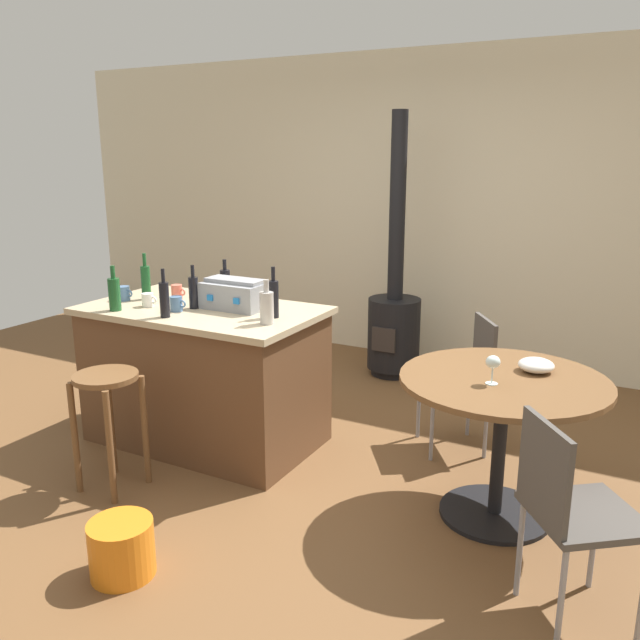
{
  "coord_description": "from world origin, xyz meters",
  "views": [
    {
      "loc": [
        1.8,
        -3.07,
        1.86
      ],
      "look_at": [
        0.02,
        0.23,
        0.88
      ],
      "focal_mm": 36.77,
      "sensor_mm": 36.0,
      "label": 1
    }
  ],
  "objects_px": {
    "bottle_2": "(274,298)",
    "bottle_6": "(114,293)",
    "wine_glass": "(493,363)",
    "cup_3": "(148,300)",
    "bottle_0": "(194,292)",
    "cup_1": "(177,292)",
    "bottle_5": "(225,283)",
    "cup_0": "(177,304)",
    "bottle_4": "(267,307)",
    "folding_chair_near": "(569,505)",
    "kitchen_island": "(205,375)",
    "plastic_bucket": "(122,548)",
    "wood_stove": "(394,315)",
    "bottle_1": "(164,299)",
    "wooden_stool": "(108,404)",
    "toolbox": "(236,294)",
    "folding_chair_far": "(464,373)",
    "serving_bowl": "(536,365)",
    "bottle_3": "(146,282)",
    "dining_table": "(502,411)",
    "cup_2": "(124,293)"
  },
  "relations": [
    {
      "from": "bottle_2",
      "to": "bottle_6",
      "type": "relative_size",
      "value": 1.09
    },
    {
      "from": "wine_glass",
      "to": "cup_3",
      "type": "bearing_deg",
      "value": 179.62
    },
    {
      "from": "bottle_0",
      "to": "cup_1",
      "type": "height_order",
      "value": "bottle_0"
    },
    {
      "from": "bottle_5",
      "to": "cup_0",
      "type": "height_order",
      "value": "bottle_5"
    },
    {
      "from": "bottle_4",
      "to": "folding_chair_near",
      "type": "bearing_deg",
      "value": -17.68
    },
    {
      "from": "kitchen_island",
      "to": "plastic_bucket",
      "type": "relative_size",
      "value": 5.14
    },
    {
      "from": "bottle_0",
      "to": "wood_stove",
      "type": "bearing_deg",
      "value": 71.82
    },
    {
      "from": "bottle_2",
      "to": "cup_3",
      "type": "relative_size",
      "value": 2.77
    },
    {
      "from": "bottle_1",
      "to": "wooden_stool",
      "type": "bearing_deg",
      "value": -95.0
    },
    {
      "from": "kitchen_island",
      "to": "plastic_bucket",
      "type": "xyz_separation_m",
      "value": [
        0.55,
        -1.33,
        -0.32
      ]
    },
    {
      "from": "folding_chair_near",
      "to": "bottle_4",
      "type": "relative_size",
      "value": 3.4
    },
    {
      "from": "bottle_0",
      "to": "plastic_bucket",
      "type": "height_order",
      "value": "bottle_0"
    },
    {
      "from": "toolbox",
      "to": "wine_glass",
      "type": "height_order",
      "value": "toolbox"
    },
    {
      "from": "toolbox",
      "to": "wine_glass",
      "type": "distance_m",
      "value": 1.69
    },
    {
      "from": "kitchen_island",
      "to": "folding_chair_far",
      "type": "relative_size",
      "value": 1.76
    },
    {
      "from": "wooden_stool",
      "to": "bottle_5",
      "type": "height_order",
      "value": "bottle_5"
    },
    {
      "from": "serving_bowl",
      "to": "bottle_3",
      "type": "bearing_deg",
      "value": -177.26
    },
    {
      "from": "dining_table",
      "to": "folding_chair_far",
      "type": "bearing_deg",
      "value": 118.75
    },
    {
      "from": "cup_3",
      "to": "kitchen_island",
      "type": "bearing_deg",
      "value": 24.05
    },
    {
      "from": "wood_stove",
      "to": "bottle_2",
      "type": "bearing_deg",
      "value": -91.42
    },
    {
      "from": "folding_chair_near",
      "to": "cup_1",
      "type": "relative_size",
      "value": 8.07
    },
    {
      "from": "folding_chair_far",
      "to": "cup_1",
      "type": "distance_m",
      "value": 1.94
    },
    {
      "from": "serving_bowl",
      "to": "bottle_0",
      "type": "bearing_deg",
      "value": -175.16
    },
    {
      "from": "folding_chair_far",
      "to": "cup_2",
      "type": "height_order",
      "value": "cup_2"
    },
    {
      "from": "bottle_4",
      "to": "cup_3",
      "type": "distance_m",
      "value": 0.9
    },
    {
      "from": "toolbox",
      "to": "bottle_2",
      "type": "bearing_deg",
      "value": -14.74
    },
    {
      "from": "bottle_5",
      "to": "cup_1",
      "type": "distance_m",
      "value": 0.32
    },
    {
      "from": "bottle_1",
      "to": "bottle_3",
      "type": "height_order",
      "value": "bottle_3"
    },
    {
      "from": "bottle_2",
      "to": "wine_glass",
      "type": "bearing_deg",
      "value": -6.58
    },
    {
      "from": "folding_chair_near",
      "to": "kitchen_island",
      "type": "bearing_deg",
      "value": 163.23
    },
    {
      "from": "folding_chair_far",
      "to": "bottle_0",
      "type": "bearing_deg",
      "value": -154.66
    },
    {
      "from": "cup_2",
      "to": "wine_glass",
      "type": "relative_size",
      "value": 0.83
    },
    {
      "from": "folding_chair_far",
      "to": "toolbox",
      "type": "bearing_deg",
      "value": -155.44
    },
    {
      "from": "wine_glass",
      "to": "folding_chair_near",
      "type": "bearing_deg",
      "value": -50.2
    },
    {
      "from": "bottle_5",
      "to": "bottle_2",
      "type": "bearing_deg",
      "value": -28.03
    },
    {
      "from": "cup_2",
      "to": "wine_glass",
      "type": "height_order",
      "value": "cup_2"
    },
    {
      "from": "bottle_0",
      "to": "bottle_2",
      "type": "distance_m",
      "value": 0.56
    },
    {
      "from": "folding_chair_near",
      "to": "wood_stove",
      "type": "height_order",
      "value": "wood_stove"
    },
    {
      "from": "cup_0",
      "to": "serving_bowl",
      "type": "xyz_separation_m",
      "value": [
        2.1,
        0.29,
        -0.15
      ]
    },
    {
      "from": "folding_chair_far",
      "to": "cup_3",
      "type": "distance_m",
      "value": 2.05
    },
    {
      "from": "kitchen_island",
      "to": "bottle_6",
      "type": "xyz_separation_m",
      "value": [
        -0.42,
        -0.32,
        0.56
      ]
    },
    {
      "from": "folding_chair_near",
      "to": "bottle_0",
      "type": "xyz_separation_m",
      "value": [
        -2.35,
        0.66,
        0.49
      ]
    },
    {
      "from": "folding_chair_far",
      "to": "bottle_2",
      "type": "relative_size",
      "value": 2.8
    },
    {
      "from": "dining_table",
      "to": "wood_stove",
      "type": "xyz_separation_m",
      "value": [
        -1.33,
        1.85,
        -0.07
      ]
    },
    {
      "from": "cup_1",
      "to": "bottle_5",
      "type": "bearing_deg",
      "value": 40.44
    },
    {
      "from": "dining_table",
      "to": "bottle_2",
      "type": "xyz_separation_m",
      "value": [
        -1.37,
        0.04,
        0.43
      ]
    },
    {
      "from": "bottle_5",
      "to": "cup_2",
      "type": "height_order",
      "value": "bottle_5"
    },
    {
      "from": "bottle_4",
      "to": "cup_1",
      "type": "relative_size",
      "value": 2.37
    },
    {
      "from": "cup_2",
      "to": "cup_0",
      "type": "bearing_deg",
      "value": -7.87
    },
    {
      "from": "cup_0",
      "to": "toolbox",
      "type": "bearing_deg",
      "value": 41.49
    }
  ]
}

